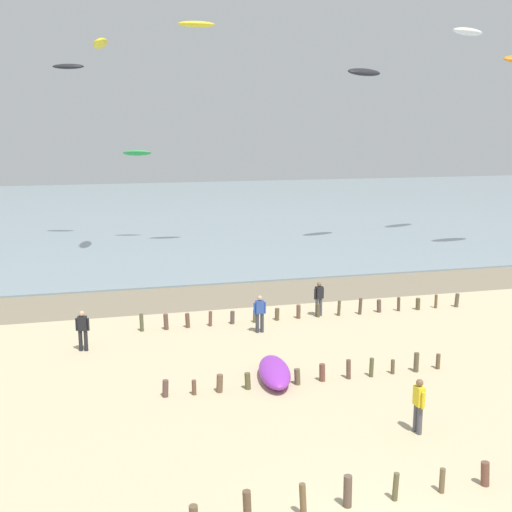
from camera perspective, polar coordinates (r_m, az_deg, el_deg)
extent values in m
cube|color=#84755B|center=(35.32, -4.50, -3.62)|extent=(120.00, 5.18, 0.01)
cube|color=#7F939E|center=(72.02, -9.80, 3.94)|extent=(160.00, 70.00, 0.10)
cylinder|color=brown|center=(16.16, -0.78, -21.18)|extent=(0.23, 0.21, 0.82)
cylinder|color=brown|center=(16.43, 4.15, -20.60)|extent=(0.20, 0.19, 0.83)
cylinder|color=brown|center=(16.85, 8.06, -19.81)|extent=(0.22, 0.22, 0.83)
cylinder|color=brown|center=(17.31, 12.18, -19.22)|extent=(0.17, 0.15, 0.74)
cylinder|color=brown|center=(17.92, 16.05, -18.45)|extent=(0.16, 0.17, 0.65)
cylinder|color=brown|center=(18.54, 19.50, -17.61)|extent=(0.24, 0.23, 0.66)
cylinder|color=brown|center=(22.81, -7.97, -11.47)|extent=(0.23, 0.21, 0.61)
cylinder|color=brown|center=(22.87, -5.47, -11.44)|extent=(0.16, 0.15, 0.53)
cylinder|color=brown|center=(23.00, -3.22, -11.13)|extent=(0.25, 0.23, 0.65)
cylinder|color=brown|center=(23.21, -0.74, -10.94)|extent=(0.23, 0.21, 0.61)
cylinder|color=brown|center=(23.53, 1.41, -10.70)|extent=(0.21, 0.20, 0.55)
cylinder|color=brown|center=(23.65, 3.65, -10.55)|extent=(0.23, 0.23, 0.59)
cylinder|color=brown|center=(24.01, 5.85, -10.16)|extent=(0.23, 0.22, 0.65)
cylinder|color=brown|center=(24.33, 8.14, -9.83)|extent=(0.18, 0.20, 0.73)
cylinder|color=brown|center=(24.65, 10.12, -9.62)|extent=(0.19, 0.19, 0.72)
cylinder|color=brown|center=(25.09, 11.94, -9.51)|extent=(0.15, 0.16, 0.55)
cylinder|color=brown|center=(25.45, 13.92, -9.06)|extent=(0.20, 0.20, 0.75)
cylinder|color=brown|center=(25.98, 15.72, -8.91)|extent=(0.17, 0.17, 0.59)
cylinder|color=brown|center=(29.83, -10.03, -5.78)|extent=(0.19, 0.18, 0.82)
cylinder|color=brown|center=(29.90, -7.92, -5.75)|extent=(0.24, 0.24, 0.75)
cylinder|color=brown|center=(30.07, -6.04, -5.66)|extent=(0.23, 0.23, 0.69)
cylinder|color=brown|center=(30.22, -4.04, -5.52)|extent=(0.18, 0.18, 0.71)
cylinder|color=brown|center=(30.50, -2.09, -5.43)|extent=(0.21, 0.20, 0.61)
cylinder|color=brown|center=(30.68, -0.13, -5.31)|extent=(0.16, 0.16, 0.63)
cylinder|color=brown|center=(31.07, 1.87, -5.14)|extent=(0.23, 0.23, 0.59)
cylinder|color=brown|center=(31.38, 3.76, -4.91)|extent=(0.21, 0.22, 0.68)
cylinder|color=brown|center=(31.67, 5.49, -4.80)|extent=(0.18, 0.18, 0.65)
cylinder|color=brown|center=(32.02, 7.31, -4.58)|extent=(0.19, 0.16, 0.75)
cylinder|color=brown|center=(32.36, 9.16, -4.39)|extent=(0.20, 0.18, 0.82)
cylinder|color=brown|center=(32.91, 10.76, -4.34)|extent=(0.24, 0.21, 0.65)
cylinder|color=brown|center=(33.32, 12.44, -4.16)|extent=(0.18, 0.17, 0.71)
cylinder|color=brown|center=(33.78, 14.05, -4.11)|extent=(0.24, 0.24, 0.61)
cylinder|color=brown|center=(34.31, 15.55, -3.87)|extent=(0.15, 0.16, 0.70)
cylinder|color=brown|center=(34.81, 17.25, -3.74)|extent=(0.23, 0.22, 0.72)
cylinder|color=#383842|center=(29.18, 0.12, -5.92)|extent=(0.16, 0.16, 0.88)
cylinder|color=#383842|center=(29.23, 0.54, -5.89)|extent=(0.16, 0.16, 0.88)
cube|color=#2D4CA5|center=(29.00, 0.33, -4.51)|extent=(0.36, 0.22, 0.60)
sphere|color=tan|center=(28.88, 0.33, -3.71)|extent=(0.22, 0.22, 0.22)
cylinder|color=#2D4CA5|center=(28.95, -0.13, -4.64)|extent=(0.09, 0.09, 0.52)
cylinder|color=#2D4CA5|center=(29.07, 0.79, -4.57)|extent=(0.09, 0.09, 0.52)
cylinder|color=#232328|center=(27.84, -15.17, -7.19)|extent=(0.16, 0.16, 0.88)
cylinder|color=#232328|center=(27.79, -14.73, -7.20)|extent=(0.16, 0.16, 0.88)
cube|color=black|center=(27.59, -15.03, -5.74)|extent=(0.40, 0.30, 0.60)
sphere|color=tan|center=(27.48, -15.08, -4.90)|extent=(0.22, 0.22, 0.22)
cylinder|color=black|center=(27.67, -15.51, -5.82)|extent=(0.09, 0.09, 0.52)
cylinder|color=black|center=(27.55, -14.54, -5.85)|extent=(0.09, 0.09, 0.52)
cylinder|color=#4C4C56|center=(20.62, 14.20, -13.85)|extent=(0.16, 0.16, 0.88)
cylinder|color=#4C4C56|center=(20.79, 13.89, -13.61)|extent=(0.16, 0.16, 0.88)
cube|color=yellow|center=(20.41, 14.14, -11.85)|extent=(0.23, 0.37, 0.60)
sphere|color=brown|center=(20.25, 14.20, -10.75)|extent=(0.22, 0.22, 0.22)
cylinder|color=yellow|center=(20.24, 14.48, -12.22)|extent=(0.09, 0.09, 0.52)
cylinder|color=yellow|center=(20.62, 13.80, -11.73)|extent=(0.09, 0.09, 0.52)
cylinder|color=#4C4C56|center=(31.88, 5.70, -4.48)|extent=(0.16, 0.16, 0.88)
cylinder|color=#4C4C56|center=(31.76, 5.38, -4.54)|extent=(0.16, 0.16, 0.88)
cube|color=black|center=(31.63, 5.57, -3.22)|extent=(0.41, 0.32, 0.60)
sphere|color=brown|center=(31.52, 5.58, -2.48)|extent=(0.22, 0.22, 0.22)
cylinder|color=black|center=(31.78, 5.91, -3.25)|extent=(0.09, 0.09, 0.52)
cylinder|color=black|center=(31.50, 5.21, -3.37)|extent=(0.09, 0.09, 0.52)
ellipsoid|color=purple|center=(24.00, 1.64, -10.15)|extent=(1.62, 3.24, 0.62)
ellipsoid|color=yellow|center=(47.53, -5.26, 19.65)|extent=(2.62, 0.97, 0.42)
ellipsoid|color=yellow|center=(45.75, -13.55, 17.71)|extent=(1.38, 3.21, 0.87)
ellipsoid|color=green|center=(52.28, -10.41, 8.91)|extent=(2.34, 1.23, 0.64)
ellipsoid|color=black|center=(50.67, 9.49, 15.66)|extent=(3.29, 2.02, 0.83)
ellipsoid|color=black|center=(53.49, -16.19, 15.72)|extent=(2.54, 1.42, 0.57)
ellipsoid|color=white|center=(56.39, 18.13, 18.25)|extent=(3.71, 2.44, 0.63)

